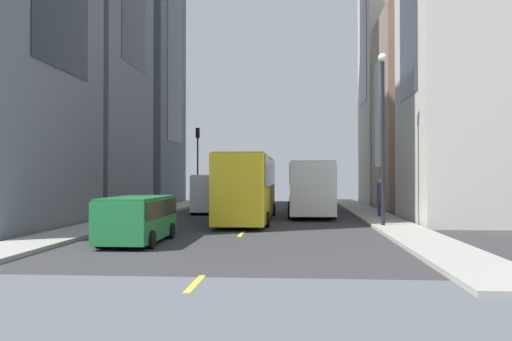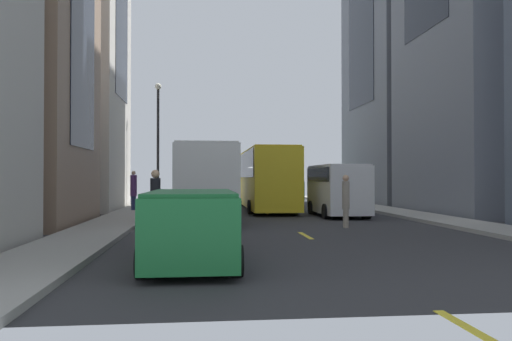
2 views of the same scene
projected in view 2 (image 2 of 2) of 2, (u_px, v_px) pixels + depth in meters
ground_plane at (266, 213)px, 27.15m from camera, size 40.37×40.37×0.00m
sidewalk_west at (134, 213)px, 26.42m from camera, size 2.21×44.00×0.15m
sidewalk_east at (392, 211)px, 27.90m from camera, size 2.21×44.00×0.15m
lane_stripe_0 at (475, 332)px, 6.27m from camera, size 0.16×2.00×0.01m
lane_stripe_1 at (305, 236)px, 16.71m from camera, size 0.16×2.00×0.01m
lane_stripe_2 at (266, 213)px, 27.15m from camera, size 0.16×2.00×0.01m
lane_stripe_3 at (249, 203)px, 37.60m from camera, size 0.16×2.00×0.01m
lane_stripe_4 at (239, 198)px, 48.04m from camera, size 0.16×2.00×0.01m
city_bus_white at (206, 176)px, 24.89m from camera, size 2.80×12.42×3.35m
streetcar_yellow at (264, 175)px, 30.64m from camera, size 2.70×12.43×3.59m
delivery_van_white at (338, 186)px, 25.08m from camera, size 2.25×5.06×2.58m
car_green_0 at (288, 189)px, 41.21m from camera, size 2.02×4.77×1.71m
car_green_1 at (192, 222)px, 11.02m from camera, size 2.07×4.22×1.65m
pedestrian_crossing_near at (155, 204)px, 14.15m from camera, size 0.29×0.29×2.17m
pedestrian_waiting_curb at (134, 189)px, 27.83m from camera, size 0.36×0.36×2.17m
pedestrian_crossing_mid at (346, 199)px, 19.34m from camera, size 0.28×0.28×2.05m
streetlamp_near at (158, 131)px, 33.89m from camera, size 0.44×0.44×8.22m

